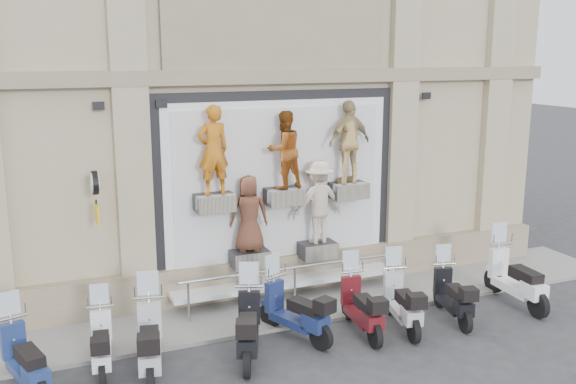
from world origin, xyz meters
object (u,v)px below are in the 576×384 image
object	(u,v)px
scooter_a	(24,348)
clock_sign_bracket	(95,190)
scooter_f	(362,297)
scooter_i	(517,268)
scooter_g	(403,292)
guard_rail	(295,287)
scooter_h	(453,286)
scooter_e	(295,300)
scooter_b	(101,334)
scooter_c	(149,330)
scooter_d	(248,316)

from	to	relation	value
scooter_a	clock_sign_bracket	bearing A→B (deg)	37.51
scooter_f	scooter_i	xyz separation A→B (m)	(3.77, -0.00, 0.09)
scooter_g	guard_rail	bearing A→B (deg)	144.36
scooter_h	scooter_e	bearing A→B (deg)	-173.85
scooter_i	scooter_b	bearing A→B (deg)	-178.25
scooter_e	scooter_g	size ratio (longest dim) A/B	1.03
scooter_b	scooter_f	bearing A→B (deg)	2.86
clock_sign_bracket	scooter_c	size ratio (longest dim) A/B	0.51
scooter_c	scooter_h	size ratio (longest dim) A/B	1.13
clock_sign_bracket	scooter_e	size ratio (longest dim) A/B	0.54
clock_sign_bracket	scooter_h	xyz separation A→B (m)	(6.63, -2.25, -2.09)
scooter_g	scooter_i	world-z (taller)	scooter_i
clock_sign_bracket	scooter_d	xyz separation A→B (m)	(2.24, -2.25, -2.01)
scooter_e	clock_sign_bracket	bearing A→B (deg)	129.42
scooter_d	scooter_i	xyz separation A→B (m)	(6.12, 0.13, 0.04)
guard_rail	scooter_a	bearing A→B (deg)	-163.98
scooter_a	scooter_f	xyz separation A→B (m)	(6.03, -0.12, -0.01)
scooter_a	scooter_i	xyz separation A→B (m)	(9.80, -0.12, 0.08)
scooter_a	scooter_g	size ratio (longest dim) A/B	1.01
scooter_d	scooter_f	size ratio (longest dim) A/B	1.05
guard_rail	clock_sign_bracket	distance (m)	4.57
scooter_f	scooter_e	bearing A→B (deg)	173.86
scooter_b	scooter_d	world-z (taller)	scooter_d
clock_sign_bracket	scooter_h	size ratio (longest dim) A/B	0.58
scooter_a	scooter_f	distance (m)	6.03
clock_sign_bracket	scooter_i	distance (m)	8.85
clock_sign_bracket	scooter_f	xyz separation A→B (m)	(4.60, -2.12, -2.05)
scooter_b	scooter_h	size ratio (longest dim) A/B	0.97
clock_sign_bracket	scooter_g	distance (m)	6.24
scooter_b	scooter_c	world-z (taller)	scooter_c
scooter_c	scooter_g	size ratio (longest dim) A/B	1.08
scooter_c	clock_sign_bracket	bearing A→B (deg)	114.09
scooter_h	scooter_c	bearing A→B (deg)	-167.33
scooter_c	scooter_e	xyz separation A→B (m)	(2.80, 0.35, -0.04)
scooter_i	scooter_d	bearing A→B (deg)	-174.79
clock_sign_bracket	scooter_i	xyz separation A→B (m)	(8.37, -2.12, -1.97)
scooter_b	scooter_d	bearing A→B (deg)	-3.85
scooter_d	scooter_e	bearing A→B (deg)	42.06
guard_rail	scooter_h	world-z (taller)	scooter_h
scooter_a	scooter_b	world-z (taller)	scooter_a
scooter_b	guard_rail	bearing A→B (deg)	24.52
scooter_c	scooter_f	world-z (taller)	scooter_c
scooter_a	scooter_f	world-z (taller)	scooter_a
scooter_e	scooter_i	bearing A→B (deg)	-24.72
guard_rail	scooter_e	xyz separation A→B (m)	(-0.58, -1.37, 0.30)
scooter_d	scooter_g	bearing A→B (deg)	21.68
scooter_d	scooter_c	bearing A→B (deg)	-160.88
guard_rail	scooter_c	world-z (taller)	scooter_c
scooter_a	scooter_h	distance (m)	8.07
scooter_b	scooter_c	xyz separation A→B (m)	(0.75, -0.41, 0.12)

